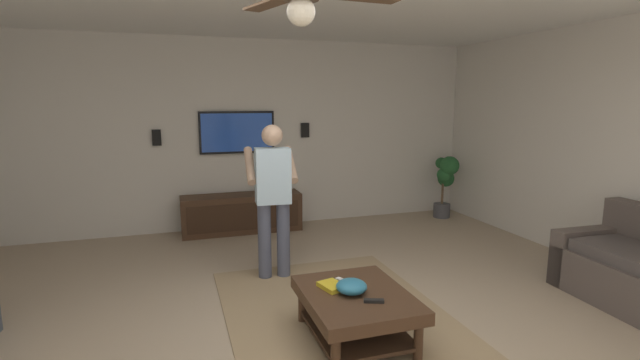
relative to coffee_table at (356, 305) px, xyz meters
The scene contains 16 objects.
ground_plane 0.37m from the coffee_table, 90.40° to the left, with size 8.72×8.72×0.00m, color tan.
wall_back_tv 3.85m from the coffee_table, ahead, with size 0.10×7.22×2.77m, color silver.
area_rug 0.35m from the coffee_table, ahead, with size 3.13×1.90×0.01m, color #9E8460.
coffee_table is the anchor object (origin of this frame).
media_console 3.37m from the coffee_table, ahead, with size 0.45×1.70×0.55m.
tv 3.79m from the coffee_table, ahead, with size 0.05×1.08×0.61m.
person_standing 1.68m from the coffee_table, 12.13° to the left, with size 0.56×0.56×1.64m.
potted_plant_tall 4.28m from the coffee_table, 42.20° to the right, with size 0.49×0.36×1.01m.
bowl 0.16m from the coffee_table, 88.25° to the left, with size 0.24×0.24×0.11m, color teal.
remote_white 0.25m from the coffee_table, ahead, with size 0.15×0.04×0.02m, color white.
remote_black 0.24m from the coffee_table, 164.45° to the right, with size 0.15×0.04×0.02m, color black.
remote_grey 0.22m from the coffee_table, 50.32° to the left, with size 0.15×0.04×0.02m, color slate.
book 0.24m from the coffee_table, 48.10° to the left, with size 0.22×0.16×0.04m, color gold.
vase_round 3.37m from the coffee_table, ahead, with size 0.22×0.22×0.22m, color gold.
wall_speaker_left 3.83m from the coffee_table, ahead, with size 0.06×0.12×0.22m, color black.
wall_speaker_right 4.05m from the coffee_table, 22.71° to the left, with size 0.06×0.12×0.22m, color black.
Camera 1 is at (-3.12, 1.08, 1.88)m, focal length 25.66 mm.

